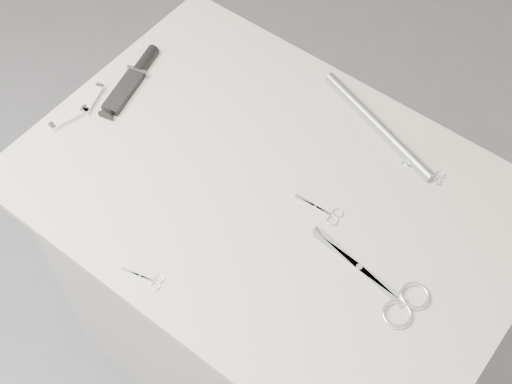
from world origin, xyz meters
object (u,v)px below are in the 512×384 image
Objects in this scene: tiny_scissors at (148,279)px; metal_rail at (378,125)px; sheathed_knife at (134,77)px; pocket_knife_b at (93,99)px; embroidery_scissors_a at (325,212)px; large_shears at (389,291)px; embroidery_scissors_b at (429,174)px; plinth at (270,295)px; pocket_knife_a at (69,118)px.

metal_rail is (0.14, 0.56, 0.01)m from tiny_scissors.
sheathed_knife is 2.38× the size of pocket_knife_b.
embroidery_scissors_a is 0.30× the size of metal_rail.
large_shears is 0.75m from pocket_knife_b.
embroidery_scissors_b is (0.11, 0.20, -0.00)m from embroidery_scissors_a.
metal_rail is (0.08, 0.26, 0.48)m from plinth.
embroidery_scissors_b is 0.15m from metal_rail.
pocket_knife_b is at bearing 14.67° from pocket_knife_a.
large_shears is 0.20m from embroidery_scissors_a.
sheathed_knife is (-0.36, 0.34, 0.01)m from tiny_scissors.
metal_rail is (0.53, 0.31, 0.01)m from pocket_knife_b.
pocket_knife_b is (-0.75, -0.00, 0.00)m from large_shears.
tiny_scissors is 0.42m from pocket_knife_a.
metal_rail reaches higher than pocket_knife_b.
pocket_knife_b reaches higher than plinth.
plinth is 0.56m from large_shears.
embroidery_scissors_a is at bearing 11.73° from plinth.
metal_rail is at bearing -38.67° from pocket_knife_a.
tiny_scissors is at bearing -104.25° from metal_rail.
plinth is 9.86× the size of pocket_knife_a.
tiny_scissors is 0.46m from pocket_knife_b.
metal_rail is (0.50, 0.21, 0.00)m from sheathed_knife.
pocket_knife_a reaches higher than embroidery_scissors_a.
plinth is 11.12× the size of tiny_scissors.
embroidery_scissors_b is 0.44× the size of sheathed_knife.
large_shears is 0.75× the size of metal_rail.
large_shears is at bearing 19.72° from tiny_scissors.
sheathed_knife is at bearing -156.97° from metal_rail.
embroidery_scissors_b is at bearing 112.26° from large_shears.
embroidery_scissors_a and tiny_scissors have the same top height.
large_shears reaches higher than embroidery_scissors_b.
embroidery_scissors_b is at bearing -47.51° from pocket_knife_a.
sheathed_knife reaches higher than pocket_knife_b.
embroidery_scissors_b is at bearing 46.30° from tiny_scissors.
embroidery_scissors_a is 1.24× the size of tiny_scissors.
sheathed_knife reaches higher than large_shears.
embroidery_scissors_a is 0.50× the size of sheathed_knife.
embroidery_scissors_a is 0.24m from metal_rail.
plinth is 4.44× the size of sheathed_knife.
pocket_knife_b is (0.00, 0.07, -0.00)m from pocket_knife_a.
large_shears reaches higher than embroidery_scissors_a.
metal_rail is at bearing 73.78° from plinth.
tiny_scissors is at bearing -98.96° from pocket_knife_a.
embroidery_scissors_b is 0.59m from tiny_scissors.
metal_rail is (-0.15, 0.04, 0.01)m from embroidery_scissors_b.
large_shears is 0.44m from tiny_scissors.
pocket_knife_a is at bearing 155.89° from sheathed_knife.
metal_rail is at bearing -80.93° from sheathed_knife.
tiny_scissors is at bearing -102.46° from plinth.
large_shears is 3.05× the size of tiny_scissors.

